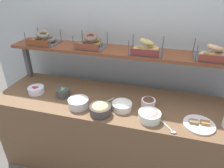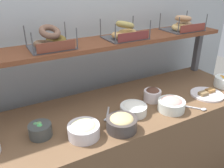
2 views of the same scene
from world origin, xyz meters
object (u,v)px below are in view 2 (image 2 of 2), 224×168
object	(u,v)px
bowl_cream_cheese	(133,108)
serving_spoon_by_edge	(107,116)
bowl_hummus	(122,123)
serving_plate_white	(207,94)
bagel_basket_plain	(183,25)
bowl_lox_spread	(171,104)
bowl_potato_salad	(84,129)
bagel_basket_cinnamon_raisin	(51,41)
bagel_basket_sesame	(125,32)
bowl_fruit_salad	(224,81)
serving_spoon_near_plate	(198,108)
bowl_veggie_mix	(40,130)
bowl_chocolate_spread	(152,94)

from	to	relation	value
bowl_cream_cheese	serving_spoon_by_edge	xyz separation A→B (m)	(-0.18, 0.04, -0.03)
bowl_cream_cheese	bowl_hummus	xyz separation A→B (m)	(-0.17, -0.12, 0.01)
serving_plate_white	bagel_basket_plain	distance (m)	0.63
bowl_lox_spread	serving_plate_white	size ratio (longest dim) A/B	0.75
bowl_potato_salad	bagel_basket_cinnamon_raisin	xyz separation A→B (m)	(-0.02, 0.45, 0.43)
bowl_hummus	bagel_basket_cinnamon_raisin	size ratio (longest dim) A/B	0.66
bowl_hummus	serving_plate_white	bearing A→B (deg)	4.36
bowl_cream_cheese	bagel_basket_cinnamon_raisin	world-z (taller)	bagel_basket_cinnamon_raisin
bowl_cream_cheese	bagel_basket_sesame	size ratio (longest dim) A/B	0.60
bowl_lox_spread	serving_plate_white	bearing A→B (deg)	4.62
bowl_fruit_salad	bagel_basket_sesame	bearing A→B (deg)	154.57
serving_spoon_near_plate	bowl_hummus	bearing A→B (deg)	174.76
bowl_veggie_mix	bowl_chocolate_spread	bearing A→B (deg)	1.92
serving_spoon_by_edge	bagel_basket_plain	bearing A→B (deg)	19.29
bowl_hummus	serving_plate_white	distance (m)	0.83
bowl_lox_spread	bagel_basket_sesame	bearing A→B (deg)	104.59
serving_spoon_near_plate	bagel_basket_sesame	bearing A→B (deg)	118.58
serving_plate_white	bowl_fruit_salad	bearing A→B (deg)	10.14
bowl_veggie_mix	bowl_potato_salad	world-z (taller)	bowl_potato_salad
serving_spoon_by_edge	bowl_hummus	bearing A→B (deg)	-85.78
bagel_basket_plain	serving_spoon_by_edge	bearing A→B (deg)	-160.71
bowl_fruit_salad	bagel_basket_sesame	distance (m)	0.97
bowl_veggie_mix	serving_plate_white	distance (m)	1.29
bagel_basket_sesame	bowl_cream_cheese	bearing A→B (deg)	-111.40
serving_spoon_by_edge	bagel_basket_sesame	world-z (taller)	bagel_basket_sesame
bowl_fruit_salad	bowl_hummus	xyz separation A→B (m)	(-1.09, -0.11, 0.01)
bowl_potato_salad	bowl_chocolate_spread	bearing A→B (deg)	14.09
bowl_veggie_mix	bowl_lox_spread	world-z (taller)	bowl_lox_spread
bowl_potato_salad	bagel_basket_sesame	distance (m)	0.81
serving_spoon_near_plate	bagel_basket_cinnamon_raisin	xyz separation A→B (m)	(-0.85, 0.55, 0.47)
bowl_cream_cheese	bowl_fruit_salad	bearing A→B (deg)	-0.70
serving_spoon_by_edge	bagel_basket_sesame	bearing A→B (deg)	44.48
bowl_fruit_salad	serving_spoon_near_plate	size ratio (longest dim) A/B	1.19
bowl_chocolate_spread	bowl_hummus	world-z (taller)	bowl_chocolate_spread
serving_spoon_by_edge	bagel_basket_plain	world-z (taller)	bagel_basket_plain
serving_spoon_near_plate	serving_spoon_by_edge	world-z (taller)	same
bowl_veggie_mix	bowl_cream_cheese	xyz separation A→B (m)	(0.62, -0.06, -0.00)
bowl_lox_spread	bagel_basket_plain	xyz separation A→B (m)	(0.47, 0.45, 0.43)
bowl_lox_spread	serving_spoon_near_plate	distance (m)	0.20
bowl_potato_salad	bagel_basket_cinnamon_raisin	bearing A→B (deg)	93.03
bowl_potato_salad	serving_spoon_near_plate	world-z (taller)	bowl_potato_salad
bowl_potato_salad	bagel_basket_plain	bearing A→B (deg)	21.06
bowl_fruit_salad	bowl_lox_spread	bearing A→B (deg)	-173.19
bowl_fruit_salad	bowl_hummus	size ratio (longest dim) A/B	0.88
bowl_cream_cheese	bagel_basket_plain	world-z (taller)	bagel_basket_plain
bowl_veggie_mix	serving_spoon_by_edge	distance (m)	0.44
bowl_lox_spread	bowl_cream_cheese	bearing A→B (deg)	160.70
bowl_fruit_salad	serving_plate_white	size ratio (longest dim) A/B	0.66
serving_plate_white	bagel_basket_cinnamon_raisin	world-z (taller)	bagel_basket_cinnamon_raisin
bowl_veggie_mix	bagel_basket_sesame	distance (m)	0.93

